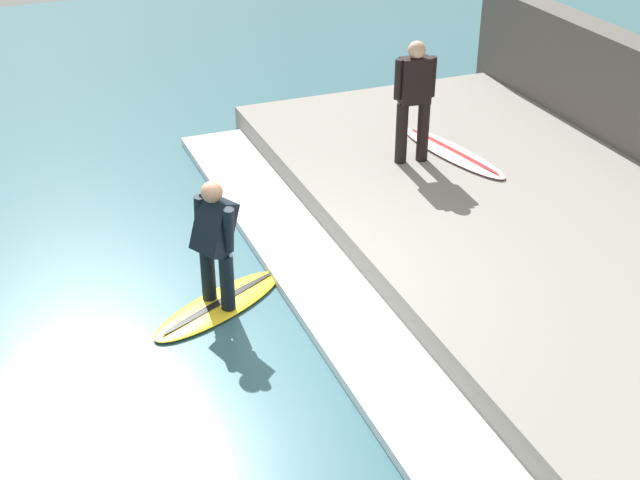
{
  "coord_description": "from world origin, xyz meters",
  "views": [
    {
      "loc": [
        -2.22,
        -7.59,
        5.27
      ],
      "look_at": [
        0.8,
        0.0,
        0.7
      ],
      "focal_mm": 50.0,
      "sensor_mm": 36.0,
      "label": 1
    }
  ],
  "objects_px": {
    "surfboard_riding": "(219,305)",
    "surfer_riding": "(215,238)",
    "surfer_waiting_near": "(414,96)",
    "surfboard_waiting_near": "(453,152)"
  },
  "relations": [
    {
      "from": "surfer_waiting_near",
      "to": "surfboard_waiting_near",
      "type": "bearing_deg",
      "value": -1.27
    },
    {
      "from": "surfboard_riding",
      "to": "surfer_riding",
      "type": "relative_size",
      "value": 1.27
    },
    {
      "from": "surfer_riding",
      "to": "surfboard_waiting_near",
      "type": "height_order",
      "value": "surfer_riding"
    },
    {
      "from": "surfboard_riding",
      "to": "surfer_riding",
      "type": "bearing_deg",
      "value": 90.0
    },
    {
      "from": "surfboard_riding",
      "to": "surfboard_waiting_near",
      "type": "relative_size",
      "value": 0.87
    },
    {
      "from": "surfer_riding",
      "to": "surfer_waiting_near",
      "type": "distance_m",
      "value": 3.77
    },
    {
      "from": "surfer_waiting_near",
      "to": "surfer_riding",
      "type": "bearing_deg",
      "value": -149.46
    },
    {
      "from": "surfboard_waiting_near",
      "to": "surfer_waiting_near",
      "type": "bearing_deg",
      "value": 178.73
    },
    {
      "from": "surfer_riding",
      "to": "surfer_waiting_near",
      "type": "xyz_separation_m",
      "value": [
        3.22,
        1.9,
        0.45
      ]
    },
    {
      "from": "surfboard_riding",
      "to": "surfer_waiting_near",
      "type": "distance_m",
      "value": 3.95
    }
  ]
}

